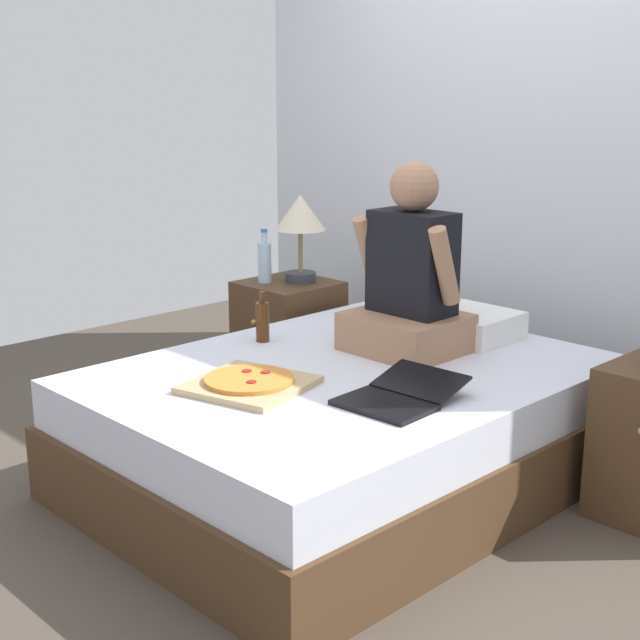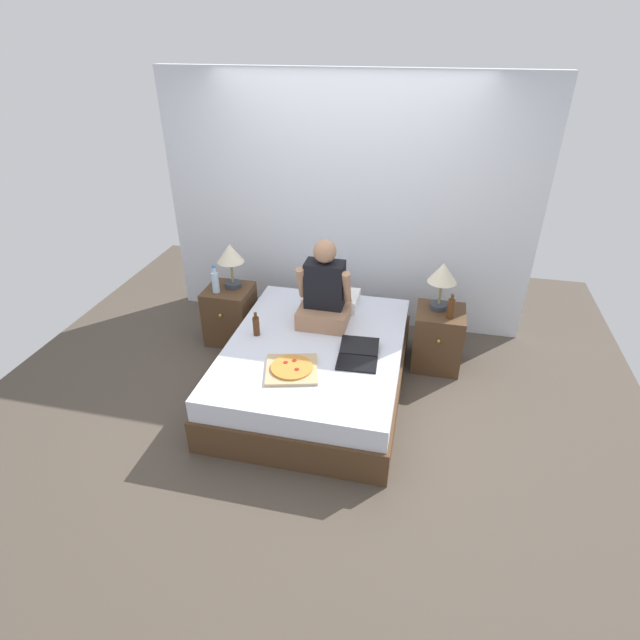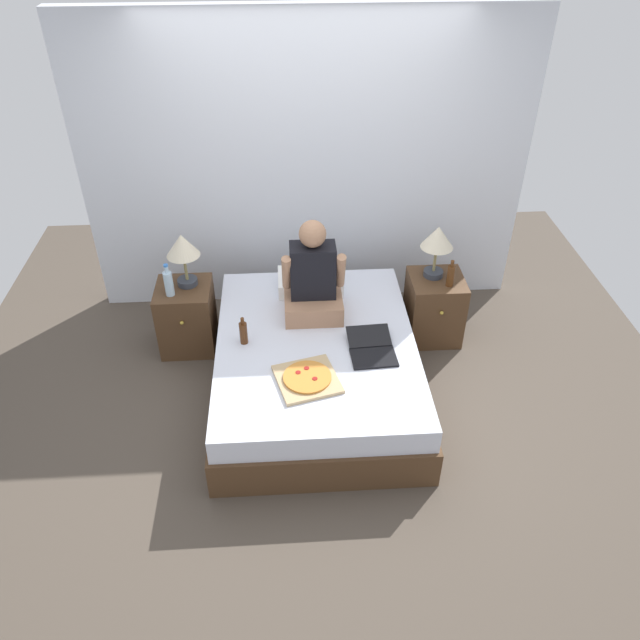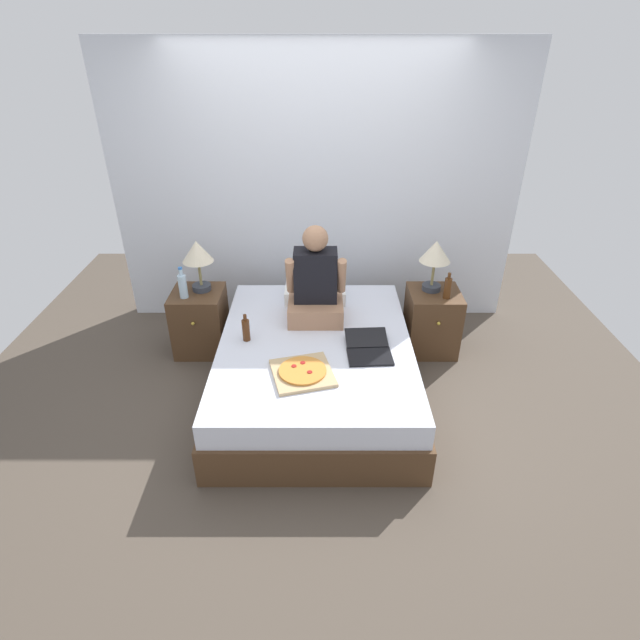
% 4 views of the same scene
% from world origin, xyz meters
% --- Properties ---
extents(ground_plane, '(5.70, 5.70, 0.00)m').
position_xyz_m(ground_plane, '(0.00, 0.00, 0.00)').
color(ground_plane, '#4C4238').
extents(wall_back, '(3.70, 0.12, 2.50)m').
position_xyz_m(wall_back, '(0.00, 1.34, 1.25)').
color(wall_back, silver).
rests_on(wall_back, ground).
extents(bed, '(1.50, 1.97, 0.48)m').
position_xyz_m(bed, '(0.00, 0.00, 0.24)').
color(bed, '#4C331E').
rests_on(bed, ground).
extents(nightstand_left, '(0.44, 0.47, 0.57)m').
position_xyz_m(nightstand_left, '(-1.03, 0.63, 0.29)').
color(nightstand_left, '#4C331E').
rests_on(nightstand_left, ground).
extents(lamp_on_left_nightstand, '(0.26, 0.26, 0.45)m').
position_xyz_m(lamp_on_left_nightstand, '(-0.99, 0.68, 0.90)').
color(lamp_on_left_nightstand, '#333842').
rests_on(lamp_on_left_nightstand, nightstand_left).
extents(water_bottle, '(0.07, 0.07, 0.28)m').
position_xyz_m(water_bottle, '(-1.11, 0.54, 0.69)').
color(water_bottle, silver).
rests_on(water_bottle, nightstand_left).
extents(nightstand_right, '(0.44, 0.47, 0.57)m').
position_xyz_m(nightstand_right, '(1.03, 0.63, 0.29)').
color(nightstand_right, '#4C331E').
rests_on(nightstand_right, ground).
extents(lamp_on_right_nightstand, '(0.26, 0.26, 0.45)m').
position_xyz_m(lamp_on_right_nightstand, '(1.00, 0.68, 0.90)').
color(lamp_on_right_nightstand, '#333842').
rests_on(lamp_on_right_nightstand, nightstand_right).
extents(beer_bottle, '(0.06, 0.06, 0.23)m').
position_xyz_m(beer_bottle, '(1.10, 0.53, 0.67)').
color(beer_bottle, '#512D14').
rests_on(beer_bottle, nightstand_right).
extents(pillow, '(0.52, 0.34, 0.12)m').
position_xyz_m(pillow, '(-0.01, 0.70, 0.54)').
color(pillow, white).
rests_on(pillow, bed).
extents(person_seated, '(0.47, 0.40, 0.78)m').
position_xyz_m(person_seated, '(0.00, 0.37, 0.77)').
color(person_seated, '#A37556').
rests_on(person_seated, bed).
extents(laptop, '(0.34, 0.43, 0.07)m').
position_xyz_m(laptop, '(0.39, -0.16, 0.50)').
color(laptop, black).
rests_on(laptop, bed).
extents(pizza_box, '(0.49, 0.49, 0.04)m').
position_xyz_m(pizza_box, '(-0.08, -0.43, 0.50)').
color(pizza_box, tan).
rests_on(pizza_box, bed).
extents(beer_bottle_on_bed, '(0.06, 0.06, 0.22)m').
position_xyz_m(beer_bottle_on_bed, '(-0.52, 0.02, 0.57)').
color(beer_bottle_on_bed, '#4C2811').
rests_on(beer_bottle_on_bed, bed).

